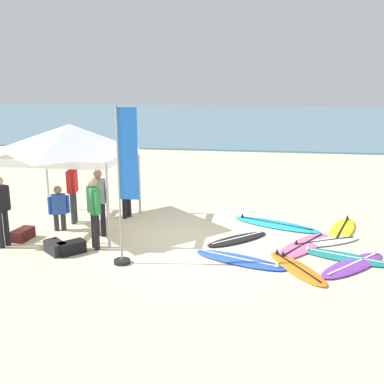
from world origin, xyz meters
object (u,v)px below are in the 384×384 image
Objects in this scene: gear_bag_by_pole at (72,248)px; person_orange at (126,184)px; person_grey at (99,198)px; gear_bag_on_sand at (55,247)px; surfboard_yellow at (342,229)px; person_black at (1,207)px; surfboard_blue at (240,260)px; surfboard_pink at (303,246)px; canopy_tent at (70,138)px; banner_flag at (125,193)px; surfboard_black at (238,239)px; person_red at (73,188)px; surfboard_orange at (297,268)px; surfboard_cyan at (275,224)px; gear_bag_near_tent at (23,234)px; surfboard_purple at (353,265)px; person_green at (94,208)px; surfboard_teal at (345,257)px; surfboard_white at (324,242)px; person_blue at (59,206)px.

person_orange is at bearing 80.54° from gear_bag_by_pole.
person_grey is 1.67m from gear_bag_on_sand.
person_black is at bearing -163.59° from surfboard_yellow.
surfboard_pink is (1.45, 1.08, -0.00)m from surfboard_blue.
canopy_tent is 3.19m from banner_flag.
canopy_tent is 1.77× the size of surfboard_black.
person_red is 1.00× the size of person_black.
surfboard_black is at bearing -156.52° from surfboard_yellow.
surfboard_black is at bearing 37.99° from banner_flag.
person_grey is (-4.79, 1.42, 0.95)m from surfboard_orange.
gear_bag_on_sand is at bearing -167.78° from surfboard_pink.
canopy_tent is 5.38m from surfboard_blue.
surfboard_cyan is 4.76m from person_grey.
gear_bag_near_tent is 1.00× the size of gear_bag_on_sand.
banner_flag reaches higher than person_orange.
surfboard_cyan is 5.60m from person_red.
gear_bag_by_pole is at bearing -178.44° from surfboard_purple.
gear_bag_by_pole is at bearing -159.27° from surfboard_black.
person_red is 2.85× the size of gear_bag_on_sand.
surfboard_yellow is 7.26m from gear_bag_on_sand.
surfboard_black is 4.34m from gear_bag_on_sand.
surfboard_cyan is 6.55m from gear_bag_near_tent.
surfboard_yellow is 6.42m from person_green.
banner_flag reaches higher than canopy_tent.
surfboard_cyan is 4.93m from person_green.
person_grey reaches higher than surfboard_purple.
surfboard_teal is (0.87, -0.57, 0.00)m from surfboard_pink.
surfboard_orange is 1.12× the size of person_grey.
person_red is 1.40m from person_grey.
surfboard_orange is 1.24m from surfboard_blue.
person_orange is at bearing 89.24° from person_green.
person_green is at bearing -53.54° from canopy_tent.
surfboard_white is (0.54, 0.35, 0.00)m from surfboard_pink.
gear_bag_by_pole reaches higher than surfboard_teal.
surfboard_black is 2.78× the size of gear_bag_near_tent.
surfboard_purple and surfboard_teal have the same top height.
surfboard_black and surfboard_pink have the same top height.
person_grey is (-5.89, 0.65, 0.95)m from surfboard_teal.
gear_bag_by_pole reaches higher than surfboard_yellow.
surfboard_black is at bearing 94.64° from surfboard_blue.
person_blue reaches higher than gear_bag_near_tent.
person_green is at bearing 173.24° from surfboard_orange.
surfboard_orange is at bearing -2.91° from person_black.
gear_bag_near_tent is (-5.38, 0.59, 0.10)m from surfboard_blue.
gear_bag_on_sand is (-6.77, -2.62, 0.10)m from surfboard_yellow.
person_green is at bearing 40.04° from gear_bag_by_pole.
surfboard_black is at bearing 129.80° from surfboard_orange.
canopy_tent is at bearing 98.93° from gear_bag_on_sand.
gear_bag_by_pole reaches higher than surfboard_purple.
surfboard_teal is at bearing 11.79° from banner_flag.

